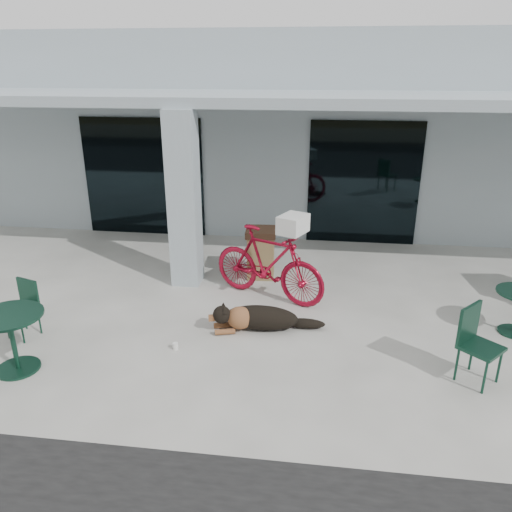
# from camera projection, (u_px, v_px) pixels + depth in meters

# --- Properties ---
(ground) EXTENTS (80.00, 80.00, 0.00)m
(ground) POSITION_uv_depth(u_px,v_px,m) (250.00, 353.00, 7.03)
(ground) COLOR beige
(ground) RESTS_ON ground
(building) EXTENTS (22.00, 7.00, 4.50)m
(building) POSITION_uv_depth(u_px,v_px,m) (293.00, 123.00, 14.07)
(building) COLOR #A2B0B8
(building) RESTS_ON ground
(storefront_glass_left) EXTENTS (2.80, 0.06, 2.70)m
(storefront_glass_left) POSITION_uv_depth(u_px,v_px,m) (144.00, 177.00, 11.54)
(storefront_glass_left) COLOR black
(storefront_glass_left) RESTS_ON ground
(storefront_glass_right) EXTENTS (2.40, 0.06, 2.70)m
(storefront_glass_right) POSITION_uv_depth(u_px,v_px,m) (363.00, 184.00, 10.92)
(storefront_glass_right) COLOR black
(storefront_glass_right) RESTS_ON ground
(column) EXTENTS (0.50, 0.50, 3.12)m
(column) POSITION_uv_depth(u_px,v_px,m) (184.00, 200.00, 8.78)
(column) COLOR #A2B0B8
(column) RESTS_ON ground
(overhang) EXTENTS (22.00, 2.80, 0.18)m
(overhang) POSITION_uv_depth(u_px,v_px,m) (277.00, 98.00, 9.20)
(overhang) COLOR #A2B0B8
(overhang) RESTS_ON column
(bicycle) EXTENTS (2.17, 1.42, 1.27)m
(bicycle) POSITION_uv_depth(u_px,v_px,m) (268.00, 264.00, 8.47)
(bicycle) COLOR maroon
(bicycle) RESTS_ON ground
(laundry_basket) EXTENTS (0.54, 0.60, 0.29)m
(laundry_basket) POSITION_uv_depth(u_px,v_px,m) (293.00, 224.00, 7.96)
(laundry_basket) COLOR white
(laundry_basket) RESTS_ON bicycle
(dog) EXTENTS (1.37, 0.78, 0.43)m
(dog) POSITION_uv_depth(u_px,v_px,m) (261.00, 316.00, 7.59)
(dog) COLOR black
(dog) RESTS_ON ground
(cup_near_dog) EXTENTS (0.09, 0.09, 0.10)m
(cup_near_dog) POSITION_uv_depth(u_px,v_px,m) (175.00, 346.00, 7.11)
(cup_near_dog) COLOR white
(cup_near_dog) RESTS_ON ground
(cafe_table_near) EXTENTS (1.10, 1.10, 0.82)m
(cafe_table_near) POSITION_uv_depth(u_px,v_px,m) (13.00, 342.00, 6.51)
(cafe_table_near) COLOR #133829
(cafe_table_near) RESTS_ON ground
(cafe_chair_near) EXTENTS (0.50, 0.52, 0.86)m
(cafe_chair_near) POSITION_uv_depth(u_px,v_px,m) (21.00, 310.00, 7.32)
(cafe_chair_near) COLOR #133829
(cafe_chair_near) RESTS_ON ground
(cafe_chair_far_a) EXTENTS (0.68, 0.67, 1.01)m
(cafe_chair_far_a) POSITION_uv_depth(u_px,v_px,m) (481.00, 347.00, 6.23)
(cafe_chair_far_a) COLOR #133829
(cafe_chair_far_a) RESTS_ON ground
(trash_receptacle) EXTENTS (0.59, 0.59, 0.95)m
(trash_receptacle) POSITION_uv_depth(u_px,v_px,m) (261.00, 253.00, 9.41)
(trash_receptacle) COLOR olive
(trash_receptacle) RESTS_ON ground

